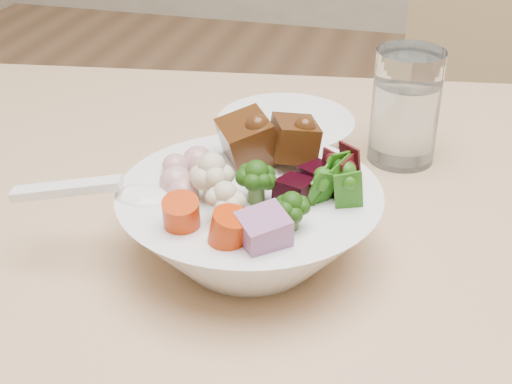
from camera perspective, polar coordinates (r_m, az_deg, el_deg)
dining_table at (r=0.80m, az=15.90°, el=-7.58°), size 1.63×1.07×0.71m
chair_far at (r=1.49m, az=17.37°, el=2.59°), size 0.42×0.42×0.81m
food_bowl at (r=0.68m, az=-0.32°, el=-2.11°), size 0.25×0.25×0.13m
soup_spoon at (r=0.67m, az=-10.58°, el=-0.28°), size 0.15×0.06×0.03m
water_glass at (r=0.87m, az=11.83°, el=6.35°), size 0.08×0.08×0.14m
side_bowl at (r=0.86m, az=2.36°, el=4.19°), size 0.16×0.16×0.05m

